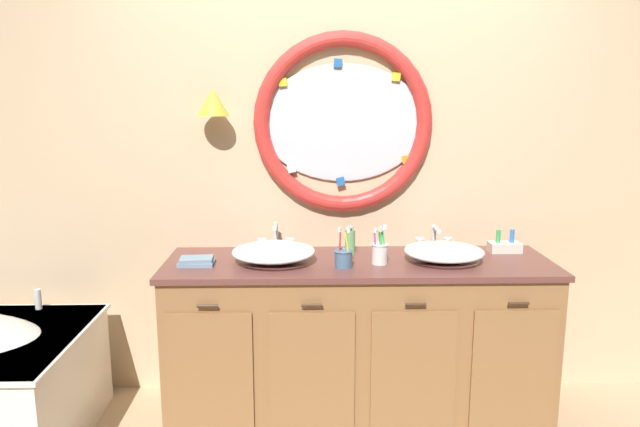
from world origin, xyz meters
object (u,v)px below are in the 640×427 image
Objects in this scene: sink_basin_right at (444,252)px; toothbrush_holder_left at (343,257)px; sink_basin_left at (274,252)px; soap_dispenser at (350,241)px; toothbrush_holder_right at (380,252)px; folded_hand_towel at (197,261)px; toiletry_basket at (505,246)px.

sink_basin_right is 2.00× the size of toothbrush_holder_left.
sink_basin_left is 2.70× the size of soap_dispenser.
toothbrush_holder_right reaches higher than sink_basin_left.
toothbrush_holder_left reaches higher than sink_basin_right.
folded_hand_towel is (-0.39, -0.03, -0.04)m from sink_basin_left.
sink_basin_right is (0.88, 0.00, -0.00)m from sink_basin_left.
toothbrush_holder_left is 1.15× the size of folded_hand_towel.
toothbrush_holder_left is 1.21× the size of toiletry_basket.
toothbrush_holder_right is 0.26m from soap_dispenser.
sink_basin_right is at bearing 0.00° from sink_basin_left.
sink_basin_right is at bearing 9.99° from toothbrush_holder_left.
sink_basin_right is 2.31× the size of folded_hand_towel.
toiletry_basket is at bearing 26.46° from sink_basin_right.
toiletry_basket is (0.71, 0.23, -0.03)m from toothbrush_holder_right.
soap_dispenser is 0.82m from folded_hand_towel.
soap_dispenser is (-0.14, 0.22, 0.01)m from toothbrush_holder_right.
soap_dispenser reaches higher than sink_basin_left.
toiletry_basket is at bearing 7.71° from folded_hand_towel.
folded_hand_towel is (-0.74, 0.06, -0.03)m from toothbrush_holder_left.
soap_dispenser is at bearing 23.78° from sink_basin_left.
toothbrush_holder_left reaches higher than toiletry_basket.
sink_basin_right is 0.53m from toothbrush_holder_left.
toiletry_basket reaches higher than sink_basin_right.
sink_basin_left is at bearing -171.47° from toiletry_basket.
soap_dispenser is 0.93× the size of toiletry_basket.
toiletry_basket is at bearing 17.27° from toothbrush_holder_left.
toothbrush_holder_right is 1.28× the size of soap_dispenser.
toothbrush_holder_right is 0.75m from toiletry_basket.
sink_basin_left reaches higher than sink_basin_right.
sink_basin_right is at bearing 6.41° from toothbrush_holder_right.
sink_basin_left is 2.10× the size of toothbrush_holder_right.
soap_dispenser is at bearing 78.94° from toothbrush_holder_left.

